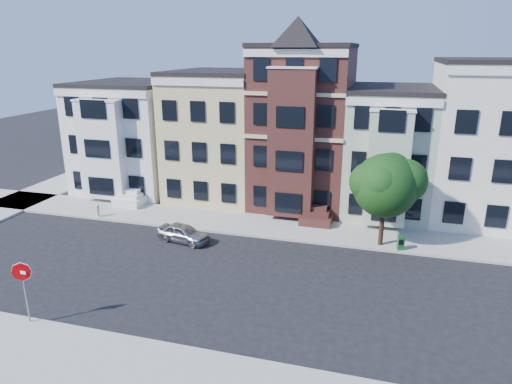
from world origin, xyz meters
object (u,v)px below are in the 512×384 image
(street_tree, at_px, (385,190))
(fire_hydrant, at_px, (98,212))
(newspaper_box, at_px, (401,243))
(stop_sign, at_px, (25,289))
(parked_car, at_px, (183,233))

(street_tree, bearing_deg, fire_hydrant, -178.71)
(street_tree, bearing_deg, newspaper_box, -20.69)
(newspaper_box, relative_size, stop_sign, 0.26)
(street_tree, bearing_deg, parked_car, -167.96)
(parked_car, relative_size, fire_hydrant, 4.58)
(fire_hydrant, bearing_deg, newspaper_box, 0.00)
(fire_hydrant, bearing_deg, stop_sign, -68.59)
(street_tree, bearing_deg, stop_sign, -139.13)
(newspaper_box, relative_size, fire_hydrant, 1.13)
(street_tree, height_order, parked_car, street_tree)
(street_tree, height_order, fire_hydrant, street_tree)
(street_tree, distance_m, fire_hydrant, 20.29)
(parked_car, distance_m, newspaper_box, 13.63)
(fire_hydrant, distance_m, stop_sign, 13.60)
(street_tree, xyz_separation_m, newspaper_box, (1.20, -0.45, -3.17))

